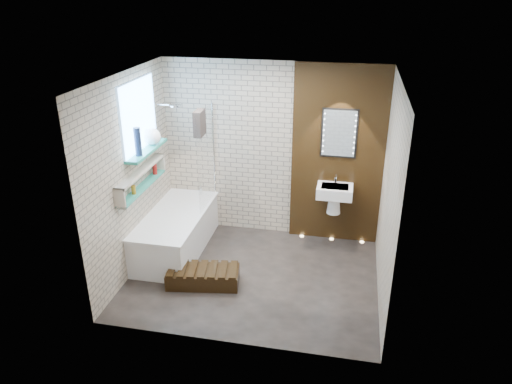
% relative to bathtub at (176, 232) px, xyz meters
% --- Properties ---
extents(ground, '(3.20, 3.20, 0.00)m').
position_rel_bathtub_xyz_m(ground, '(1.22, -0.45, -0.29)').
color(ground, black).
rests_on(ground, ground).
extents(room_shell, '(3.24, 3.20, 2.60)m').
position_rel_bathtub_xyz_m(room_shell, '(1.22, -0.45, 1.01)').
color(room_shell, '#B6A590').
rests_on(room_shell, ground).
extents(walnut_panel, '(1.30, 0.06, 2.60)m').
position_rel_bathtub_xyz_m(walnut_panel, '(2.17, 0.82, 1.01)').
color(walnut_panel, black).
rests_on(walnut_panel, ground).
extents(clerestory_window, '(0.18, 1.00, 0.94)m').
position_rel_bathtub_xyz_m(clerestory_window, '(-0.34, -0.10, 1.61)').
color(clerestory_window, '#7FADE0').
rests_on(clerestory_window, room_shell).
extents(display_niche, '(0.14, 1.30, 0.26)m').
position_rel_bathtub_xyz_m(display_niche, '(-0.31, -0.30, 0.91)').
color(display_niche, teal).
rests_on(display_niche, room_shell).
extents(bathtub, '(0.79, 1.74, 0.70)m').
position_rel_bathtub_xyz_m(bathtub, '(0.00, 0.00, 0.00)').
color(bathtub, white).
rests_on(bathtub, ground).
extents(bath_screen, '(0.01, 0.78, 1.40)m').
position_rel_bathtub_xyz_m(bath_screen, '(0.35, 0.44, 0.99)').
color(bath_screen, white).
rests_on(bath_screen, bathtub).
extents(towel, '(0.10, 0.26, 0.34)m').
position_rel_bathtub_xyz_m(towel, '(0.35, 0.21, 1.56)').
color(towel, black).
rests_on(towel, bath_screen).
extents(shower_head, '(0.18, 0.18, 0.02)m').
position_rel_bathtub_xyz_m(shower_head, '(-0.08, 0.50, 1.71)').
color(shower_head, silver).
rests_on(shower_head, room_shell).
extents(washbasin, '(0.50, 0.36, 0.58)m').
position_rel_bathtub_xyz_m(washbasin, '(2.17, 0.62, 0.50)').
color(washbasin, white).
rests_on(washbasin, walnut_panel).
extents(led_mirror, '(0.50, 0.02, 0.70)m').
position_rel_bathtub_xyz_m(led_mirror, '(2.17, 0.78, 1.36)').
color(led_mirror, black).
rests_on(led_mirror, walnut_panel).
extents(walnut_step, '(0.96, 0.54, 0.20)m').
position_rel_bathtub_xyz_m(walnut_step, '(0.62, -0.75, -0.19)').
color(walnut_step, black).
rests_on(walnut_step, ground).
extents(niche_bottles, '(0.06, 0.75, 0.16)m').
position_rel_bathtub_xyz_m(niche_bottles, '(-0.31, -0.11, 0.88)').
color(niche_bottles, '#A26F18').
rests_on(niche_bottles, display_niche).
extents(sill_vases, '(0.22, 0.61, 0.37)m').
position_rel_bathtub_xyz_m(sill_vases, '(-0.28, 0.00, 1.38)').
color(sill_vases, white).
rests_on(sill_vases, clerestory_window).
extents(floor_uplights, '(0.96, 0.06, 0.01)m').
position_rel_bathtub_xyz_m(floor_uplights, '(2.17, 0.75, -0.29)').
color(floor_uplights, '#FFD899').
rests_on(floor_uplights, ground).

